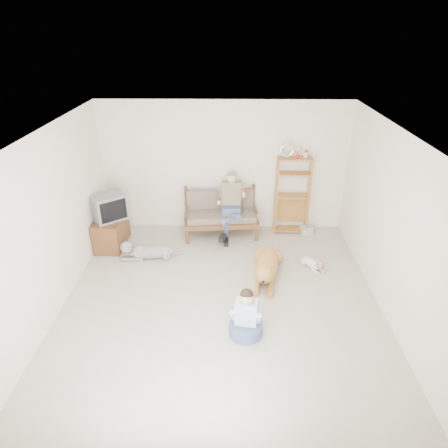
{
  "coord_description": "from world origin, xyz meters",
  "views": [
    {
      "loc": [
        0.14,
        -5.03,
        4.02
      ],
      "look_at": [
        0.03,
        1.0,
        0.94
      ],
      "focal_mm": 32.0,
      "sensor_mm": 36.0,
      "label": 1
    }
  ],
  "objects_px": {
    "loveseat": "(221,213)",
    "tv_stand": "(111,231)",
    "etagere": "(292,195)",
    "golden_retriever": "(266,267)"
  },
  "relations": [
    {
      "from": "tv_stand",
      "to": "golden_retriever",
      "type": "distance_m",
      "value": 3.18
    },
    {
      "from": "tv_stand",
      "to": "golden_retriever",
      "type": "bearing_deg",
      "value": -18.21
    },
    {
      "from": "loveseat",
      "to": "etagere",
      "type": "distance_m",
      "value": 1.51
    },
    {
      "from": "tv_stand",
      "to": "golden_retriever",
      "type": "height_order",
      "value": "tv_stand"
    },
    {
      "from": "etagere",
      "to": "golden_retriever",
      "type": "bearing_deg",
      "value": -110.1
    },
    {
      "from": "tv_stand",
      "to": "etagere",
      "type": "bearing_deg",
      "value": 11.64
    },
    {
      "from": "tv_stand",
      "to": "golden_retriever",
      "type": "xyz_separation_m",
      "value": [
        3.0,
        -1.07,
        -0.1
      ]
    },
    {
      "from": "loveseat",
      "to": "tv_stand",
      "type": "height_order",
      "value": "loveseat"
    },
    {
      "from": "etagere",
      "to": "tv_stand",
      "type": "relative_size",
      "value": 2.1
    },
    {
      "from": "loveseat",
      "to": "tv_stand",
      "type": "bearing_deg",
      "value": -172.44
    }
  ]
}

